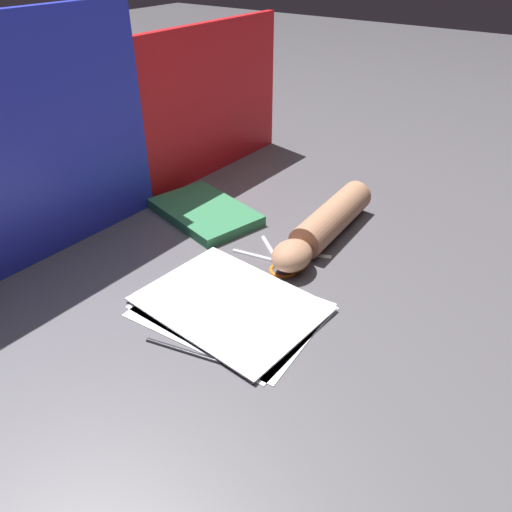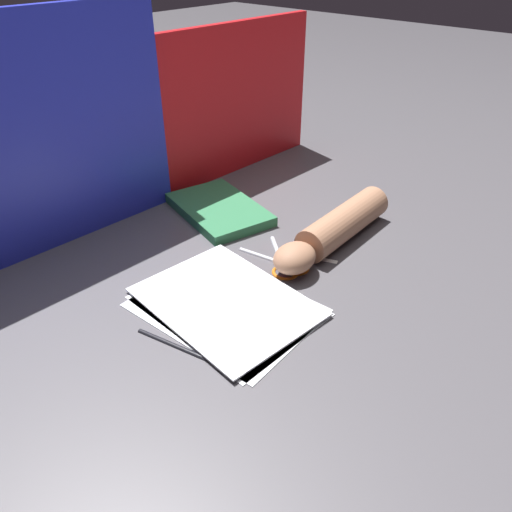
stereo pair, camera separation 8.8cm
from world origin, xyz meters
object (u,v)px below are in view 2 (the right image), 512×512
object	(u,v)px
book_closed	(219,209)
hand_forearm	(334,230)
paper_stack	(226,304)
scissors	(284,263)

from	to	relation	value
book_closed	hand_forearm	world-z (taller)	hand_forearm
paper_stack	hand_forearm	distance (m)	0.29
book_closed	scissors	distance (m)	0.25
scissors	hand_forearm	xyz separation A→B (m)	(0.13, -0.02, 0.03)
book_closed	hand_forearm	distance (m)	0.28
paper_stack	book_closed	bearing A→B (deg)	48.04
paper_stack	scissors	world-z (taller)	scissors
paper_stack	book_closed	distance (m)	0.34
scissors	paper_stack	bearing A→B (deg)	-177.45
hand_forearm	scissors	bearing A→B (deg)	169.09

